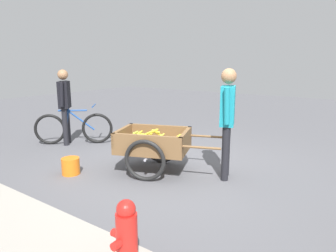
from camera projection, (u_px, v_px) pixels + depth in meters
ground_plane at (178, 171)px, 5.02m from camera, size 24.00×24.00×0.00m
fruit_cart at (153, 145)px, 4.91m from camera, size 1.81×1.30×0.72m
vendor_person at (227, 114)px, 4.52m from camera, size 0.31×0.54×1.66m
bicycle at (74, 128)px, 6.58m from camera, size 1.29×1.13×0.85m
cyclist_person at (65, 100)px, 6.44m from camera, size 0.37×0.43×1.59m
fire_hydrant at (126, 238)px, 2.52m from camera, size 0.25×0.25×0.67m
plastic_bucket at (71, 166)px, 4.84m from camera, size 0.28×0.28×0.26m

